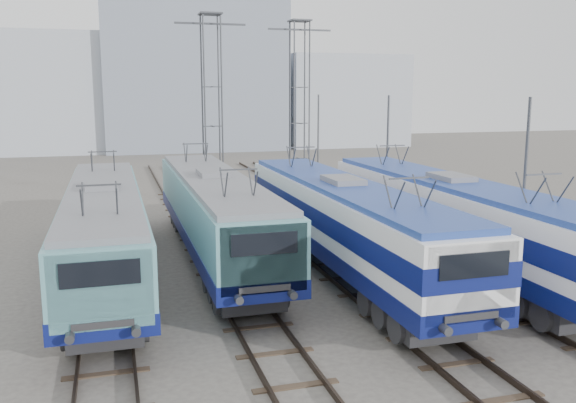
# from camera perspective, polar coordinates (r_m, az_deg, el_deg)

# --- Properties ---
(ground) EXTENTS (160.00, 160.00, 0.00)m
(ground) POSITION_cam_1_polar(r_m,az_deg,el_deg) (19.83, 3.65, -11.02)
(ground) COLOR #514C47
(platform) EXTENTS (4.00, 70.00, 0.30)m
(platform) POSITION_cam_1_polar(r_m,az_deg,el_deg) (31.08, 16.50, -3.28)
(platform) COLOR #9E9E99
(platform) RESTS_ON ground
(locomotive_far_left) EXTENTS (2.79, 17.60, 3.31)m
(locomotive_far_left) POSITION_cam_1_polar(r_m,az_deg,el_deg) (24.09, -16.82, -2.15)
(locomotive_far_left) COLOR #0D1557
(locomotive_far_left) RESTS_ON ground
(locomotive_center_left) EXTENTS (2.86, 18.05, 3.40)m
(locomotive_center_left) POSITION_cam_1_polar(r_m,az_deg,el_deg) (26.09, -6.88, -0.75)
(locomotive_center_left) COLOR #0D1557
(locomotive_center_left) RESTS_ON ground
(locomotive_center_right) EXTENTS (2.87, 18.15, 3.41)m
(locomotive_center_right) POSITION_cam_1_polar(r_m,az_deg,el_deg) (23.86, 5.27, -1.59)
(locomotive_center_right) COLOR #0D1557
(locomotive_center_right) RESTS_ON ground
(locomotive_far_right) EXTENTS (2.87, 18.16, 3.41)m
(locomotive_far_right) POSITION_cam_1_polar(r_m,az_deg,el_deg) (25.48, 15.08, -1.14)
(locomotive_far_right) COLOR #0D1557
(locomotive_far_right) RESTS_ON ground
(catenary_tower_west) EXTENTS (4.50, 1.20, 12.00)m
(catenary_tower_west) POSITION_cam_1_polar(r_m,az_deg,el_deg) (39.88, -7.13, 9.36)
(catenary_tower_west) COLOR #3F4247
(catenary_tower_west) RESTS_ON ground
(catenary_tower_east) EXTENTS (4.50, 1.20, 12.00)m
(catenary_tower_east) POSITION_cam_1_polar(r_m,az_deg,el_deg) (43.32, 1.08, 9.50)
(catenary_tower_east) COLOR #3F4247
(catenary_tower_east) RESTS_ON ground
(mast_front) EXTENTS (0.12, 0.12, 7.00)m
(mast_front) POSITION_cam_1_polar(r_m,az_deg,el_deg) (24.73, 21.21, 0.97)
(mast_front) COLOR #3F4247
(mast_front) RESTS_ON ground
(mast_mid) EXTENTS (0.12, 0.12, 7.00)m
(mast_mid) POSITION_cam_1_polar(r_m,az_deg,el_deg) (34.94, 9.26, 4.04)
(mast_mid) COLOR #3F4247
(mast_mid) RESTS_ON ground
(mast_rear) EXTENTS (0.12, 0.12, 7.00)m
(mast_rear) POSITION_cam_1_polar(r_m,az_deg,el_deg) (46.02, 2.84, 5.61)
(mast_rear) COLOR #3F4247
(mast_rear) RESTS_ON ground
(building_west) EXTENTS (18.00, 12.00, 14.00)m
(building_west) POSITION_cam_1_polar(r_m,az_deg,el_deg) (79.74, -21.99, 9.35)
(building_west) COLOR #A6AEBA
(building_west) RESTS_ON ground
(building_center) EXTENTS (22.00, 14.00, 18.00)m
(building_center) POSITION_cam_1_polar(r_m,az_deg,el_deg) (80.06, -8.92, 11.39)
(building_center) COLOR gray
(building_center) RESTS_ON ground
(building_east) EXTENTS (16.00, 12.00, 12.00)m
(building_east) POSITION_cam_1_polar(r_m,az_deg,el_deg) (84.98, 4.82, 9.37)
(building_east) COLOR #A6AEBA
(building_east) RESTS_ON ground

